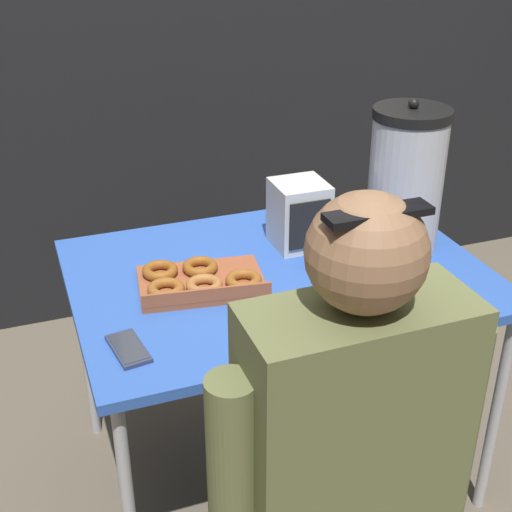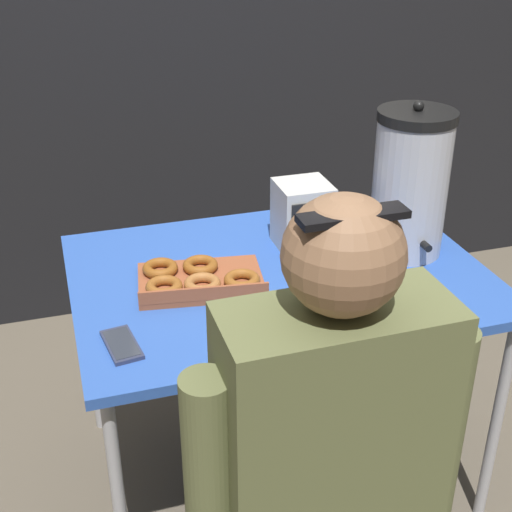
{
  "view_description": "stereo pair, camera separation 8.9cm",
  "coord_description": "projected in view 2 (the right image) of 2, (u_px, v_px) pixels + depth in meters",
  "views": [
    {
      "loc": [
        -0.65,
        -1.6,
        1.67
      ],
      "look_at": [
        -0.07,
        0.0,
        0.78
      ],
      "focal_mm": 50.0,
      "sensor_mm": 36.0,
      "label": 1
    },
    {
      "loc": [
        -0.57,
        -1.63,
        1.67
      ],
      "look_at": [
        -0.07,
        0.0,
        0.78
      ],
      "focal_mm": 50.0,
      "sensor_mm": 36.0,
      "label": 2
    }
  ],
  "objects": [
    {
      "name": "coffee_urn",
      "position": [
        410.0,
        183.0,
        1.99
      ],
      "size": [
        0.22,
        0.25,
        0.44
      ],
      "color": "#B7B7BC",
      "rests_on": "folding_table"
    },
    {
      "name": "person_seated",
      "position": [
        327.0,
        510.0,
        1.37
      ],
      "size": [
        0.55,
        0.23,
        1.25
      ],
      "rotation": [
        0.0,
        0.0,
        3.15
      ],
      "color": "#33332D",
      "rests_on": "ground"
    },
    {
      "name": "cell_phone",
      "position": [
        122.0,
        345.0,
        1.65
      ],
      "size": [
        0.09,
        0.15,
        0.01
      ],
      "rotation": [
        0.0,
        0.0,
        0.14
      ],
      "color": "#2D334C",
      "rests_on": "folding_table"
    },
    {
      "name": "donut_box",
      "position": [
        198.0,
        279.0,
        1.89
      ],
      "size": [
        0.36,
        0.27,
        0.05
      ],
      "rotation": [
        0.0,
        0.0,
        -0.14
      ],
      "color": "brown",
      "rests_on": "folding_table"
    },
    {
      "name": "space_heater",
      "position": [
        303.0,
        215.0,
        2.07
      ],
      "size": [
        0.15,
        0.16,
        0.2
      ],
      "color": "silver",
      "rests_on": "folding_table"
    },
    {
      "name": "ground_plane",
      "position": [
        276.0,
        465.0,
        2.3
      ],
      "size": [
        12.0,
        12.0,
        0.0
      ],
      "primitive_type": "plane",
      "color": "brown"
    },
    {
      "name": "folding_table",
      "position": [
        279.0,
        287.0,
        1.99
      ],
      "size": [
        1.13,
        0.82,
        0.72
      ],
      "color": "#2D56B2",
      "rests_on": "ground"
    }
  ]
}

